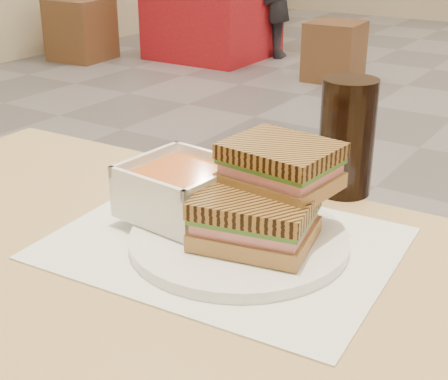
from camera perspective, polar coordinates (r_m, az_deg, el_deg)
The scene contains 9 objects.
tray_liner at distance 0.78m, azimuth -0.02°, elevation -4.73°, with size 0.42×0.33×0.00m.
plate at distance 0.77m, azimuth 1.31°, elevation -4.39°, with size 0.26×0.26×0.01m.
soup_bowl at distance 0.81m, azimuth -3.86°, elevation -0.11°, with size 0.13×0.13×0.07m.
panini_lower at distance 0.73m, azimuth 2.79°, elevation -2.48°, with size 0.15×0.13×0.06m.
panini_upper at distance 0.76m, azimuth 5.05°, elevation 2.16°, with size 0.13×0.11×0.06m.
cola_glass at distance 0.91m, azimuth 10.82°, elevation 4.62°, with size 0.08×0.08×0.16m.
bg_table_0 at distance 5.55m, azimuth -0.98°, elevation 15.68°, with size 0.89×0.89×0.77m.
bg_chair_0l at distance 5.58m, azimuth -12.55°, elevation 13.71°, with size 0.47×0.47×0.49m.
bg_chair_0r at distance 4.80m, azimuth 9.75°, elevation 12.01°, with size 0.39×0.39×0.42m.
Camera 1 is at (0.39, -2.57, 1.11)m, focal length 51.62 mm.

